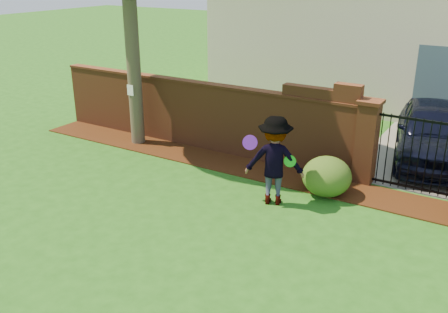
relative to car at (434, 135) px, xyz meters
The scene contains 13 objects.
ground 6.92m from the car, 120.35° to the right, with size 80.00×80.00×0.01m, color #215A16.
mulch_bed 5.19m from the car, 149.55° to the right, with size 11.10×1.08×0.03m, color black.
brick_wall 5.82m from the car, 160.53° to the right, with size 8.70×0.31×2.16m.
pillar_left 2.23m from the car, 119.06° to the right, with size 0.50×0.50×1.88m.
iron_gate 1.94m from the car, 89.36° to the right, with size 1.78×0.03×1.60m.
driveway 2.18m from the car, 89.40° to the left, with size 3.20×8.00×0.01m, color slate.
house 6.98m from the car, 112.23° to the left, with size 12.40×6.40×6.30m.
car is the anchor object (origin of this frame).
paper_notice 7.63m from the car, 158.90° to the right, with size 0.20×0.01×0.28m, color white.
shrub_left 3.40m from the car, 117.09° to the right, with size 1.03×1.03×0.84m, color #285319.
man 4.58m from the car, 120.47° to the right, with size 1.18×0.68×1.82m, color gray.
frisbee_purple 5.06m from the car, 122.69° to the right, with size 0.29×0.29×0.03m, color purple.
frisbee_green 4.41m from the car, 116.83° to the right, with size 0.24×0.24×0.02m, color green.
Camera 1 is at (5.08, -6.29, 4.53)m, focal length 39.89 mm.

